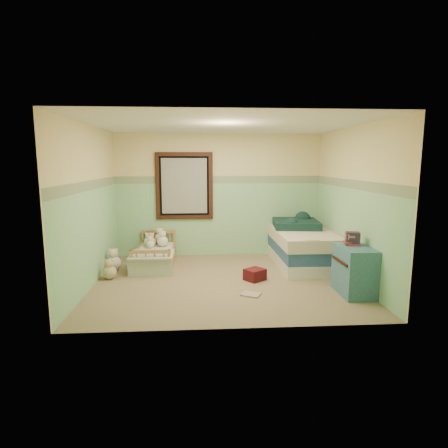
{
  "coord_description": "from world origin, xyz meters",
  "views": [
    {
      "loc": [
        -0.4,
        -5.92,
        1.93
      ],
      "look_at": [
        0.02,
        0.35,
        0.89
      ],
      "focal_mm": 30.09,
      "sensor_mm": 36.0,
      "label": 1
    }
  ],
  "objects": [
    {
      "name": "plush_bed_tan",
      "position": [
        -1.35,
        1.33,
        0.39
      ],
      "size": [
        0.18,
        0.18,
        0.18
      ],
      "primitive_type": "sphere",
      "color": "#CDB989",
      "rests_on": "toddler_mattress"
    },
    {
      "name": "red_pillow",
      "position": [
        0.5,
        0.01,
        0.09
      ],
      "size": [
        0.4,
        0.39,
        0.19
      ],
      "primitive_type": "cube",
      "rotation": [
        0.0,
        0.0,
        0.65
      ],
      "color": "maroon",
      "rests_on": "floor"
    },
    {
      "name": "floor",
      "position": [
        0.0,
        0.0,
        -0.01
      ],
      "size": [
        4.2,
        3.6,
        0.02
      ],
      "primitive_type": "cube",
      "color": "#817054",
      "rests_on": "ground"
    },
    {
      "name": "plush_floor_tan",
      "position": [
        -1.91,
        0.22,
        0.12
      ],
      "size": [
        0.23,
        0.23,
        0.23
      ],
      "primitive_type": "sphere",
      "color": "#CDB989",
      "rests_on": "floor"
    },
    {
      "name": "wall_back",
      "position": [
        0.0,
        1.8,
        1.25
      ],
      "size": [
        4.2,
        0.04,
        2.5
      ],
      "primitive_type": "cube",
      "color": "beige",
      "rests_on": "floor"
    },
    {
      "name": "toddler_mattress",
      "position": [
        -1.25,
        1.05,
        0.24
      ],
      "size": [
        0.64,
        1.34,
        0.12
      ],
      "primitive_type": "cube",
      "color": "silver",
      "rests_on": "toddler_bed_frame"
    },
    {
      "name": "window_frame",
      "position": [
        -0.7,
        1.76,
        1.45
      ],
      "size": [
        1.16,
        0.06,
        1.36
      ],
      "primitive_type": "cube",
      "color": "black",
      "rests_on": "wall_back"
    },
    {
      "name": "patchwork_quilt",
      "position": [
        -1.25,
        0.62,
        0.31
      ],
      "size": [
        0.76,
        0.7,
        0.03
      ],
      "primitive_type": "cube",
      "color": "#709FC0",
      "rests_on": "toddler_mattress"
    },
    {
      "name": "ceiling",
      "position": [
        0.0,
        0.0,
        2.51
      ],
      "size": [
        4.2,
        3.6,
        0.02
      ],
      "primitive_type": "cube",
      "color": "white",
      "rests_on": "wall_back"
    },
    {
      "name": "extra_plush_0",
      "position": [
        -1.34,
        1.19,
        0.38
      ],
      "size": [
        0.16,
        0.16,
        0.16
      ],
      "primitive_type": "sphere",
      "color": "white",
      "rests_on": "toddler_mattress"
    },
    {
      "name": "wall_front",
      "position": [
        0.0,
        -1.8,
        1.25
      ],
      "size": [
        4.2,
        0.04,
        2.5
      ],
      "primitive_type": "cube",
      "color": "beige",
      "rests_on": "floor"
    },
    {
      "name": "extra_plush_2",
      "position": [
        -1.12,
        1.3,
        0.41
      ],
      "size": [
        0.21,
        0.21,
        0.21
      ],
      "primitive_type": "sphere",
      "color": "white",
      "rests_on": "toddler_mattress"
    },
    {
      "name": "twin_mattress",
      "position": [
        1.55,
        0.96,
        0.55
      ],
      "size": [
        1.04,
        2.05,
        0.22
      ],
      "primitive_type": "cube",
      "color": "beige",
      "rests_on": "twin_boxspring"
    },
    {
      "name": "border_strip",
      "position": [
        0.0,
        1.79,
        1.57
      ],
      "size": [
        4.2,
        0.01,
        0.15
      ],
      "primitive_type": "cube",
      "color": "#3A6546",
      "rests_on": "wall_back"
    },
    {
      "name": "toddler_bed_frame",
      "position": [
        -1.25,
        1.05,
        0.09
      ],
      "size": [
        0.7,
        1.4,
        0.18
      ],
      "primitive_type": "cube",
      "color": "#A06842",
      "rests_on": "floor"
    },
    {
      "name": "dresser",
      "position": [
        1.87,
        -0.74,
        0.35
      ],
      "size": [
        0.44,
        0.71,
        0.71
      ],
      "primitive_type": "cube",
      "color": "#315D72",
      "rests_on": "floor"
    },
    {
      "name": "wainscot_mint",
      "position": [
        0.0,
        1.79,
        0.75
      ],
      "size": [
        4.2,
        0.01,
        1.5
      ],
      "primitive_type": "cube",
      "color": "#8FC993",
      "rests_on": "floor"
    },
    {
      "name": "plush_bed_dark",
      "position": [
        -1.12,
        1.33,
        0.39
      ],
      "size": [
        0.18,
        0.18,
        0.18
      ],
      "primitive_type": "sphere",
      "color": "black",
      "rests_on": "toddler_mattress"
    },
    {
      "name": "wall_left",
      "position": [
        -2.1,
        0.0,
        1.25
      ],
      "size": [
        0.04,
        3.6,
        2.5
      ],
      "primitive_type": "cube",
      "color": "beige",
      "rests_on": "floor"
    },
    {
      "name": "floor_book",
      "position": [
        0.34,
        -0.7,
        0.01
      ],
      "size": [
        0.33,
        0.31,
        0.02
      ],
      "primitive_type": "cube",
      "rotation": [
        0.0,
        0.0,
        -0.5
      ],
      "color": "#FD9C38",
      "rests_on": "floor"
    },
    {
      "name": "wall_right",
      "position": [
        2.1,
        0.0,
        1.25
      ],
      "size": [
        0.04,
        3.6,
        2.5
      ],
      "primitive_type": "cube",
      "color": "beige",
      "rests_on": "floor"
    },
    {
      "name": "window_blinds",
      "position": [
        -0.7,
        1.77,
        1.45
      ],
      "size": [
        0.92,
        0.01,
        1.12
      ],
      "primitive_type": "cube",
      "color": "#AFAFA8",
      "rests_on": "window_frame"
    },
    {
      "name": "teal_blanket",
      "position": [
        1.5,
        1.26,
        0.73
      ],
      "size": [
        0.95,
        0.99,
        0.14
      ],
      "primitive_type": "cube",
      "rotation": [
        0.0,
        0.0,
        -0.11
      ],
      "color": "black",
      "rests_on": "twin_mattress"
    },
    {
      "name": "plush_floor_cream",
      "position": [
        -1.95,
        0.71,
        0.14
      ],
      "size": [
        0.27,
        0.27,
        0.27
      ],
      "primitive_type": "sphere",
      "color": "silver",
      "rests_on": "floor"
    },
    {
      "name": "twin_boxspring",
      "position": [
        1.55,
        0.96,
        0.33
      ],
      "size": [
        1.0,
        2.01,
        0.22
      ],
      "primitive_type": "cube",
      "color": "navy",
      "rests_on": "twin_bed_frame"
    },
    {
      "name": "extra_plush_1",
      "position": [
        -1.4,
        1.36,
        0.39
      ],
      "size": [
        0.18,
        0.18,
        0.18
      ],
      "primitive_type": "sphere",
      "color": "white",
      "rests_on": "toddler_mattress"
    },
    {
      "name": "plush_bed_white",
      "position": [
        -1.2,
        1.55,
        0.41
      ],
      "size": [
        0.22,
        0.22,
        0.22
      ],
      "primitive_type": "sphere",
      "color": "white",
      "rests_on": "toddler_mattress"
    },
    {
      "name": "plush_bed_brown",
      "position": [
        -1.4,
        1.55,
        0.39
      ],
      "size": [
        0.19,
        0.19,
        0.19
      ],
      "primitive_type": "sphere",
      "color": "brown",
      "rests_on": "toddler_mattress"
    },
    {
      "name": "twin_bed_frame",
      "position": [
        1.55,
        0.96,
        0.11
      ],
      "size": [
        1.0,
        2.01,
        0.22
      ],
      "primitive_type": "cube",
      "color": "white",
      "rests_on": "floor"
    },
    {
      "name": "book_stack",
      "position": [
        1.87,
        -0.6,
        0.81
      ],
      "size": [
        0.23,
        0.19,
        0.2
      ],
      "primitive_type": "cube",
      "rotation": [
        0.0,
        0.0,
        -0.23
      ],
      "color": "#4C282F",
      "rests_on": "dresser"
    }
  ]
}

